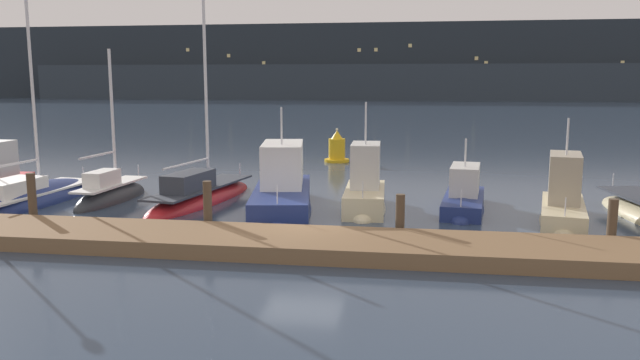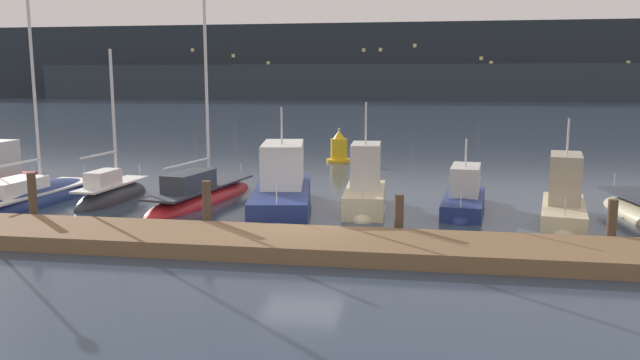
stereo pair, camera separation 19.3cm
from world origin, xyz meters
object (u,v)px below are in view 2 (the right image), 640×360
object	(u,v)px
sailboat_berth_2	(30,201)
motorboat_berth_8	(563,209)
motorboat_berth_5	(282,198)
motorboat_berth_6	(365,198)
channel_buoy	(339,149)
sailboat_berth_3	(112,198)
motorboat_berth_7	(464,204)
sailboat_berth_4	(201,198)

from	to	relation	value
sailboat_berth_2	motorboat_berth_8	world-z (taller)	sailboat_berth_2
motorboat_berth_5	motorboat_berth_6	xyz separation A→B (m)	(3.09, 0.51, 0.01)
channel_buoy	motorboat_berth_8	bearing A→B (deg)	-55.67
sailboat_berth_3	motorboat_berth_7	size ratio (longest dim) A/B	1.28
channel_buoy	motorboat_berth_7	bearing A→B (deg)	-63.38
sailboat_berth_4	motorboat_berth_6	distance (m)	6.70
sailboat_berth_2	motorboat_berth_8	bearing A→B (deg)	0.28
sailboat_berth_2	motorboat_berth_5	world-z (taller)	sailboat_berth_2
channel_buoy	sailboat_berth_3	bearing A→B (deg)	-119.19
sailboat_berth_2	sailboat_berth_4	xyz separation A→B (m)	(6.62, 1.38, 0.07)
motorboat_berth_6	motorboat_berth_7	bearing A→B (deg)	8.47
sailboat_berth_4	motorboat_berth_7	distance (m)	10.39
motorboat_berth_8	channel_buoy	xyz separation A→B (m)	(-9.80, 14.35, 0.32)
motorboat_berth_6	motorboat_berth_8	xyz separation A→B (m)	(6.99, -0.81, -0.02)
motorboat_berth_5	channel_buoy	size ratio (longest dim) A/B	3.72
motorboat_berth_7	motorboat_berth_8	distance (m)	3.57
motorboat_berth_6	motorboat_berth_7	world-z (taller)	motorboat_berth_6
sailboat_berth_2	motorboat_berth_8	size ratio (longest dim) A/B	2.12
sailboat_berth_4	sailboat_berth_3	bearing A→B (deg)	-173.77
motorboat_berth_8	sailboat_berth_4	bearing A→B (deg)	174.63
sailboat_berth_4	motorboat_berth_7	xyz separation A→B (m)	(10.39, 0.08, 0.08)
sailboat_berth_2	motorboat_berth_5	distance (m)	10.23
motorboat_berth_7	channel_buoy	xyz separation A→B (m)	(-6.51, 12.99, 0.51)
motorboat_berth_5	sailboat_berth_4	bearing A→B (deg)	164.76
motorboat_berth_7	sailboat_berth_2	bearing A→B (deg)	-175.09
sailboat_berth_2	motorboat_berth_8	xyz separation A→B (m)	(20.30, 0.10, 0.34)
motorboat_berth_8	sailboat_berth_2	bearing A→B (deg)	-179.72
sailboat_berth_3	motorboat_berth_6	world-z (taller)	sailboat_berth_3
motorboat_berth_5	motorboat_berth_8	bearing A→B (deg)	-1.74
motorboat_berth_6	channel_buoy	distance (m)	13.83
motorboat_berth_6	motorboat_berth_5	bearing A→B (deg)	-170.70
motorboat_berth_5	channel_buoy	world-z (taller)	motorboat_berth_5
sailboat_berth_4	motorboat_berth_7	size ratio (longest dim) A/B	2.00
motorboat_berth_8	motorboat_berth_5	bearing A→B (deg)	178.26
sailboat_berth_4	motorboat_berth_5	xyz separation A→B (m)	(3.59, -0.98, 0.28)
sailboat_berth_2	sailboat_berth_3	world-z (taller)	sailboat_berth_2
channel_buoy	sailboat_berth_4	bearing A→B (deg)	-106.52
sailboat_berth_3	motorboat_berth_7	bearing A→B (deg)	1.95
sailboat_berth_4	motorboat_berth_6	size ratio (longest dim) A/B	2.24
motorboat_berth_8	motorboat_berth_7	bearing A→B (deg)	157.48
sailboat_berth_3	motorboat_berth_5	distance (m)	7.27
sailboat_berth_2	sailboat_berth_4	bearing A→B (deg)	11.79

